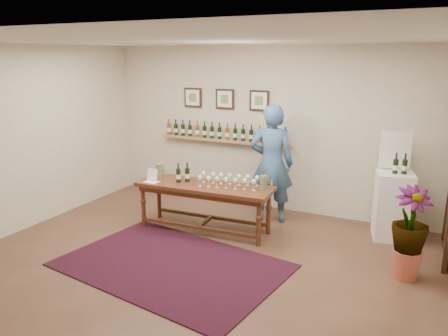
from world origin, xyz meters
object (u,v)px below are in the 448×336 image
at_px(tasting_table, 204,192).
at_px(person, 271,164).
at_px(potted_plant, 409,234).
at_px(display_pedestal, 393,206).

relative_size(tasting_table, person, 1.11).
bearing_deg(potted_plant, person, 152.86).
relative_size(tasting_table, potted_plant, 2.15).
bearing_deg(display_pedestal, person, -176.76).
xyz_separation_m(display_pedestal, person, (-1.85, -0.10, 0.46)).
height_order(display_pedestal, person, person).
relative_size(display_pedestal, person, 0.52).
distance_m(tasting_table, person, 1.18).
bearing_deg(display_pedestal, tasting_table, -159.80).
height_order(tasting_table, person, person).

